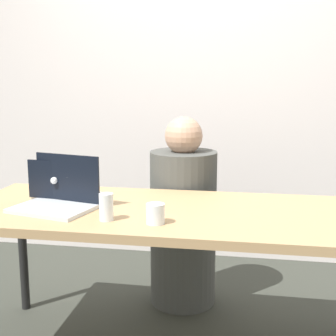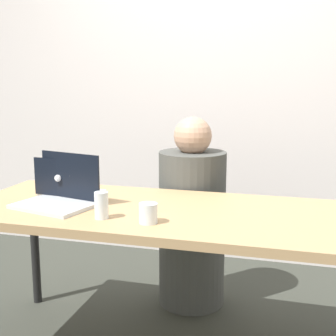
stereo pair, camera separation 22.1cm
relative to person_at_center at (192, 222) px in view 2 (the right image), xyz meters
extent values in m
cube|color=silver|center=(0.00, 0.84, 0.81)|extent=(4.99, 0.10, 2.62)
cube|color=tan|center=(0.00, -0.61, 0.23)|extent=(1.92, 0.79, 0.04)
cylinder|color=black|center=(-0.91, -0.27, -0.15)|extent=(0.05, 0.05, 0.71)
cylinder|color=#4A4C48|center=(0.00, 0.00, -0.04)|extent=(0.45, 0.45, 0.93)
sphere|color=tan|center=(0.00, 0.00, 0.52)|extent=(0.22, 0.22, 0.22)
cube|color=silver|center=(-0.51, -0.73, 0.26)|extent=(0.40, 0.32, 0.02)
cube|color=black|center=(-0.48, -0.60, 0.38)|extent=(0.34, 0.09, 0.23)
sphere|color=white|center=(-0.47, -0.59, 0.38)|extent=(0.04, 0.04, 0.04)
cube|color=silver|center=(-0.54, -0.48, 0.26)|extent=(0.31, 0.24, 0.02)
cube|color=black|center=(-0.55, -0.58, 0.36)|extent=(0.29, 0.04, 0.19)
sphere|color=white|center=(-0.55, -0.60, 0.36)|extent=(0.03, 0.03, 0.03)
cylinder|color=white|center=(-0.22, -0.83, 0.31)|extent=(0.06, 0.06, 0.12)
cylinder|color=silver|center=(-0.22, -0.83, 0.28)|extent=(0.05, 0.05, 0.06)
cylinder|color=white|center=(0.00, -0.83, 0.29)|extent=(0.08, 0.08, 0.09)
cylinder|color=silver|center=(0.00, -0.83, 0.27)|extent=(0.07, 0.07, 0.05)
camera|label=1|loc=(0.37, -2.68, 0.84)|focal=50.00mm
camera|label=2|loc=(0.59, -2.63, 0.84)|focal=50.00mm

